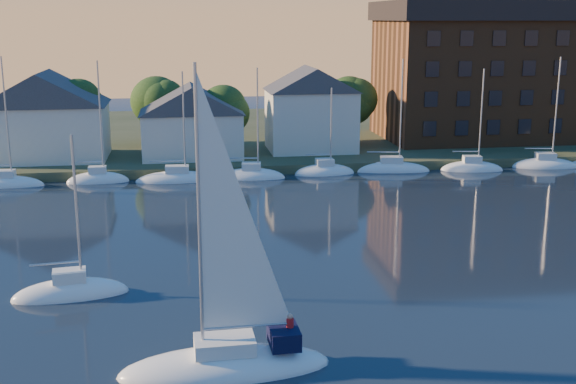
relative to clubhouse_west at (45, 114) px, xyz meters
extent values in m
cube|color=#344025|center=(22.00, 17.00, -5.93)|extent=(160.00, 50.00, 2.00)
cube|color=brown|center=(22.00, -6.00, -5.93)|extent=(120.00, 3.00, 1.00)
cube|color=silver|center=(0.00, 0.00, -1.93)|extent=(13.00, 9.00, 6.00)
cube|color=silver|center=(16.00, -1.00, -2.43)|extent=(11.00, 8.00, 5.00)
cube|color=silver|center=(30.00, 1.00, -1.43)|extent=(10.00, 8.00, 7.00)
cube|color=brown|center=(56.00, 7.00, 2.57)|extent=(30.00, 16.00, 15.00)
cube|color=black|center=(56.00, 7.00, 11.27)|extent=(31.00, 17.00, 2.40)
cylinder|color=#321F16|center=(-4.00, 5.00, -3.18)|extent=(0.50, 0.50, 3.50)
sphere|color=#1E3914|center=(-4.00, 5.00, 1.27)|extent=(5.40, 5.40, 5.40)
cylinder|color=#321F16|center=(4.00, 5.00, -3.18)|extent=(0.50, 0.50, 3.50)
sphere|color=#1E3914|center=(4.00, 5.00, 1.27)|extent=(5.40, 5.40, 5.40)
cylinder|color=#321F16|center=(12.00, 5.00, -3.18)|extent=(0.50, 0.50, 3.50)
sphere|color=#1E3914|center=(12.00, 5.00, 1.27)|extent=(5.40, 5.40, 5.40)
cylinder|color=#321F16|center=(20.00, 5.00, -3.18)|extent=(0.50, 0.50, 3.50)
sphere|color=#1E3914|center=(20.00, 5.00, 1.27)|extent=(5.40, 5.40, 5.40)
cylinder|color=#321F16|center=(28.00, 5.00, -3.18)|extent=(0.50, 0.50, 3.50)
sphere|color=#1E3914|center=(28.00, 5.00, 1.27)|extent=(5.40, 5.40, 5.40)
cylinder|color=#321F16|center=(36.00, 5.00, -3.18)|extent=(0.50, 0.50, 3.50)
sphere|color=#1E3914|center=(36.00, 5.00, 1.27)|extent=(5.40, 5.40, 5.40)
cylinder|color=#321F16|center=(44.00, 5.00, -3.18)|extent=(0.50, 0.50, 3.50)
sphere|color=#1E3914|center=(44.00, 5.00, 1.27)|extent=(5.40, 5.40, 5.40)
cylinder|color=#321F16|center=(52.00, 5.00, -3.18)|extent=(0.50, 0.50, 3.50)
sphere|color=#1E3914|center=(52.00, 5.00, 1.27)|extent=(5.40, 5.40, 5.40)
cylinder|color=#321F16|center=(60.00, 5.00, -3.18)|extent=(0.50, 0.50, 3.50)
sphere|color=#1E3914|center=(60.00, 5.00, 1.27)|extent=(5.40, 5.40, 5.40)
ellipsoid|color=white|center=(-2.00, -9.00, -5.93)|extent=(7.50, 2.40, 2.20)
cube|color=white|center=(-2.00, -9.00, -4.63)|extent=(2.10, 1.32, 0.70)
cylinder|color=#A5A8AD|center=(-1.25, -9.00, 0.02)|extent=(0.16, 0.16, 10.00)
cylinder|color=#A5A8AD|center=(-2.83, -9.00, -3.78)|extent=(3.15, 0.12, 0.12)
ellipsoid|color=white|center=(6.00, -9.00, -5.93)|extent=(7.50, 2.40, 2.20)
cube|color=white|center=(6.00, -9.00, -4.63)|extent=(2.10, 1.32, 0.70)
cylinder|color=#A5A8AD|center=(6.75, -9.00, 0.02)|extent=(0.16, 0.16, 10.00)
cylinder|color=#A5A8AD|center=(5.17, -9.00, -3.78)|extent=(3.15, 0.12, 0.12)
ellipsoid|color=white|center=(14.00, -9.00, -5.93)|extent=(7.50, 2.40, 2.20)
cube|color=white|center=(14.00, -9.00, -4.63)|extent=(2.10, 1.32, 0.70)
cylinder|color=#A5A8AD|center=(14.75, -9.00, 0.02)|extent=(0.16, 0.16, 10.00)
cylinder|color=#A5A8AD|center=(13.17, -9.00, -3.78)|extent=(3.15, 0.12, 0.12)
ellipsoid|color=white|center=(22.00, -9.00, -5.93)|extent=(7.50, 2.40, 2.20)
cube|color=white|center=(22.00, -9.00, -4.63)|extent=(2.10, 1.32, 0.70)
cylinder|color=#A5A8AD|center=(22.75, -9.00, 0.02)|extent=(0.16, 0.16, 10.00)
cylinder|color=#A5A8AD|center=(21.17, -9.00, -3.78)|extent=(3.15, 0.12, 0.12)
ellipsoid|color=white|center=(30.00, -9.00, -5.93)|extent=(7.50, 2.40, 2.20)
cube|color=white|center=(30.00, -9.00, -4.63)|extent=(2.10, 1.32, 0.70)
cylinder|color=#A5A8AD|center=(30.75, -9.00, 0.02)|extent=(0.16, 0.16, 10.00)
cylinder|color=#A5A8AD|center=(29.17, -9.00, -3.78)|extent=(3.15, 0.12, 0.12)
ellipsoid|color=white|center=(38.00, -9.00, -5.93)|extent=(7.50, 2.40, 2.20)
cube|color=white|center=(38.00, -9.00, -4.63)|extent=(2.10, 1.32, 0.70)
cylinder|color=#A5A8AD|center=(38.75, -9.00, 0.02)|extent=(0.16, 0.16, 10.00)
cylinder|color=#A5A8AD|center=(37.17, -9.00, -3.78)|extent=(3.15, 0.12, 0.12)
ellipsoid|color=white|center=(46.00, -9.00, -5.93)|extent=(7.50, 2.40, 2.20)
cube|color=white|center=(46.00, -9.00, -4.63)|extent=(2.10, 1.32, 0.70)
cylinder|color=#A5A8AD|center=(46.75, -9.00, 0.02)|extent=(0.16, 0.16, 10.00)
cylinder|color=#A5A8AD|center=(45.17, -9.00, -3.78)|extent=(3.15, 0.12, 0.12)
ellipsoid|color=white|center=(54.00, -9.00, -5.93)|extent=(7.50, 2.40, 2.20)
cube|color=white|center=(54.00, -9.00, -4.63)|extent=(2.10, 1.32, 0.70)
cylinder|color=#A5A8AD|center=(54.75, -9.00, 0.02)|extent=(0.16, 0.16, 10.00)
cylinder|color=#A5A8AD|center=(53.17, -9.00, -3.78)|extent=(3.15, 0.12, 0.12)
ellipsoid|color=white|center=(16.28, -51.11, -5.93)|extent=(10.20, 3.53, 2.20)
cube|color=white|center=(16.28, -51.11, -4.63)|extent=(2.88, 1.87, 0.70)
cylinder|color=#A5A8AD|center=(15.27, -51.14, 1.76)|extent=(0.16, 0.16, 13.49)
cylinder|color=#A5A8AD|center=(17.39, -51.08, -3.78)|extent=(4.25, 0.23, 0.12)
cube|color=black|center=(19.11, -51.04, -4.43)|extent=(1.45, 1.99, 0.90)
ellipsoid|color=white|center=(7.73, -40.32, -5.93)|extent=(7.10, 3.10, 2.20)
cube|color=white|center=(7.73, -40.32, -4.63)|extent=(2.06, 1.47, 0.70)
cylinder|color=#A5A8AD|center=(8.41, -40.24, -0.57)|extent=(0.16, 0.16, 8.83)
cylinder|color=#A5A8AD|center=(6.98, -40.42, -3.78)|extent=(2.88, 0.48, 0.12)
camera|label=1|loc=(14.49, -82.51, 10.32)|focal=45.00mm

